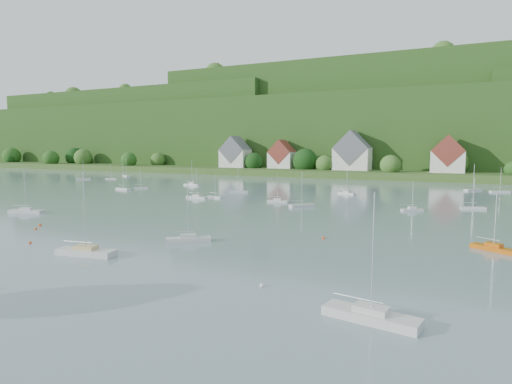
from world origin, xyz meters
TOP-DOWN VIEW (x-y plane):
  - far_shore_strip at (0.00, 200.00)m, footprint 600.00×60.00m
  - forested_ridge at (0.39, 268.57)m, footprint 620.00×181.22m
  - village_building_0 at (-55.00, 187.00)m, footprint 14.00×10.40m
  - village_building_1 at (-30.00, 189.00)m, footprint 12.00×9.36m
  - village_building_2 at (5.00, 188.00)m, footprint 16.00×11.44m
  - village_building_3 at (45.00, 186.00)m, footprint 13.00×10.40m
  - near_sailboat_2 at (7.33, 30.86)m, footprint 8.09×3.41m
  - near_sailboat_3 at (14.64, 42.98)m, footprint 6.22×5.28m
  - near_sailboat_4 at (44.06, 25.40)m, footprint 7.92×3.38m
  - near_sailboat_5 at (54.39, 55.96)m, footprint 5.76×4.48m
  - near_sailboat_6 at (-31.24, 50.99)m, footprint 7.22×4.17m
  - mooring_buoy_0 at (-5.17, 32.31)m, footprint 0.42×0.42m
  - mooring_buoy_2 at (31.80, 53.43)m, footprint 0.45×0.45m
  - mooring_buoy_3 at (-15.88, 42.25)m, footprint 0.49×0.49m
  - mooring_buoy_4 at (32.68, 29.36)m, footprint 0.44×0.44m
  - mooring_buoy_5 at (-13.58, 39.63)m, footprint 0.39×0.39m
  - far_sailboat_cluster at (8.29, 113.22)m, footprint 207.88×64.53m

SIDE VIEW (x-z plane):
  - mooring_buoy_0 at x=-5.17m, z-range -0.21..0.21m
  - mooring_buoy_2 at x=31.80m, z-range -0.23..0.23m
  - mooring_buoy_3 at x=-15.88m, z-range -0.24..0.24m
  - mooring_buoy_4 at x=32.68m, z-range -0.22..0.22m
  - mooring_buoy_5 at x=-13.58m, z-range -0.19..0.19m
  - far_sailboat_cluster at x=8.29m, z-range -3.98..4.72m
  - near_sailboat_5 at x=54.39m, z-range -3.48..4.34m
  - near_sailboat_3 at x=14.64m, z-range -3.88..4.79m
  - near_sailboat_6 at x=-31.24m, z-range -4.23..5.18m
  - near_sailboat_4 at x=44.06m, z-range -4.67..5.68m
  - near_sailboat_2 at x=7.33m, z-range -4.78..5.81m
  - far_shore_strip at x=0.00m, z-range 0.00..3.00m
  - village_building_1 at x=-30.00m, z-range 1.75..15.75m
  - village_building_3 at x=45.00m, z-range 1.68..17.18m
  - village_building_0 at x=-55.00m, z-range 1.51..17.51m
  - village_building_2 at x=5.00m, z-range 1.27..19.27m
  - forested_ridge at x=0.39m, z-range -12.06..57.83m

